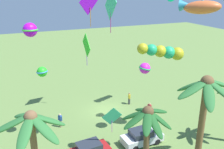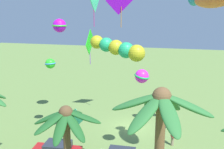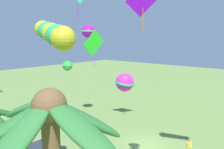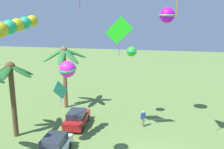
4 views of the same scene
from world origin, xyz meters
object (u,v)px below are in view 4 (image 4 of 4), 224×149
Objects in this scene: parked_car_0 at (54,147)px; parked_car_1 at (77,118)px; kite_diamond_9 at (60,90)px; kite_ball_4 at (67,69)px; palm_tree_3 at (64,60)px; kite_diamond_1 at (119,31)px; spectator_0 at (143,119)px; kite_ball_2 at (167,15)px; kite_tube_0 at (15,25)px; kite_ball_3 at (132,51)px; palm_tree_0 at (11,80)px.

parked_car_1 is at bearing 1.32° from parked_car_0.
kite_ball_4 is at bearing -150.31° from kite_diamond_9.
palm_tree_3 is at bearing 18.88° from kite_diamond_9.
parked_car_0 is at bearing 133.10° from kite_diamond_1.
spectator_0 is 0.75× the size of kite_ball_2.
parked_car_0 is 1.88× the size of kite_ball_2.
kite_diamond_9 is at bearing -161.12° from palm_tree_3.
kite_ball_2 reaches higher than kite_ball_4.
kite_ball_2 is at bearing -38.75° from kite_diamond_1.
kite_tube_0 is 2.43× the size of kite_ball_3.
palm_tree_3 is 11.83m from kite_ball_2.
palm_tree_0 is 0.94× the size of palm_tree_3.
kite_diamond_1 is 5.86m from kite_ball_4.
kite_diamond_1 reaches higher than kite_diamond_9.
kite_ball_2 reaches higher than parked_car_1.
kite_ball_2 is at bearing -59.83° from kite_diamond_9.
kite_tube_0 reaches higher than palm_tree_0.
parked_car_1 is (-4.44, -2.86, -4.73)m from palm_tree_3.
kite_diamond_9 is at bearing 95.39° from kite_diamond_1.
parked_car_0 is (-9.82, -2.99, -4.73)m from palm_tree_3.
kite_diamond_9 is at bearing -22.05° from kite_tube_0.
parked_car_1 is (3.00, -4.51, -4.29)m from palm_tree_0.
palm_tree_3 is 5.67× the size of kite_ball_4.
palm_tree_0 is 1.86× the size of kite_tube_0.
kite_diamond_9 is at bearing 161.36° from parked_car_1.
kite_ball_4 is (-9.41, 6.01, -3.31)m from kite_ball_2.
spectator_0 is 0.52× the size of kite_diamond_1.
kite_ball_4 is at bearing 153.99° from kite_diamond_1.
palm_tree_0 is 12.15m from spectator_0.
kite_ball_4 is (-4.91, 2.40, -2.11)m from kite_diamond_1.
kite_diamond_1 is (-5.95, -7.12, 3.55)m from palm_tree_3.
kite_diamond_1 reaches higher than palm_tree_3.
kite_ball_3 reaches higher than palm_tree_3.
palm_tree_3 is 7.09m from parked_car_1.
palm_tree_3 is 4.82× the size of kite_ball_3.
kite_diamond_1 is at bearing -57.85° from kite_tube_0.
kite_diamond_1 is (-2.60, 1.86, 8.21)m from spectator_0.
kite_ball_2 reaches higher than palm_tree_0.
palm_tree_0 is at bearing 167.48° from palm_tree_3.
kite_ball_2 reaches higher than kite_ball_3.
kite_diamond_1 is at bearing -26.01° from kite_ball_4.
kite_diamond_9 is (1.02, -3.85, -0.99)m from palm_tree_0.
palm_tree_0 is 6.91m from parked_car_1.
kite_ball_2 is (5.98, -12.39, 5.18)m from palm_tree_0.
kite_diamond_9 is at bearing -75.18° from palm_tree_0.
kite_tube_0 is 4.85m from kite_ball_4.
parked_car_0 is (-2.39, -4.64, -4.29)m from palm_tree_0.
spectator_0 is 8.81m from kite_diamond_1.
spectator_0 is at bearing -35.55° from kite_diamond_1.
kite_ball_3 is (5.61, -9.25, 1.84)m from palm_tree_0.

